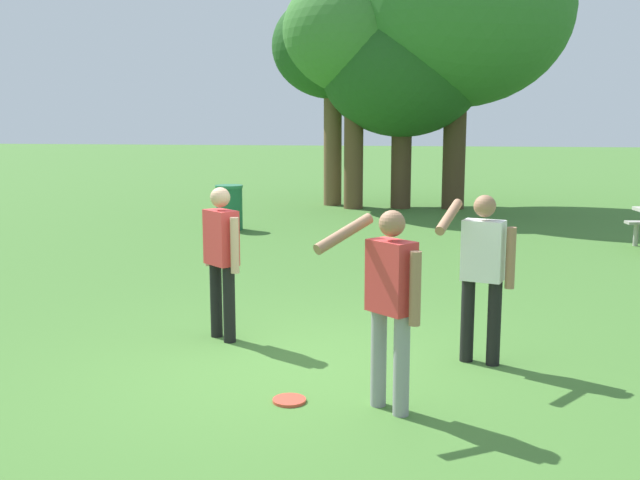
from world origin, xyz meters
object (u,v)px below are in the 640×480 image
(person_bystander, at_px, (482,266))
(trash_can_beside_table, at_px, (229,207))
(frisbee, at_px, (289,400))
(tree_far_right, at_px, (403,66))
(tree_tall_left, at_px, (333,49))
(person_catcher, at_px, (221,253))
(tree_broad_center, at_px, (354,34))
(person_thrower, at_px, (390,295))
(tree_slender_mid, at_px, (458,11))

(person_bystander, relative_size, trash_can_beside_table, 1.71)
(frisbee, height_order, tree_far_right, tree_far_right)
(frisbee, xyz_separation_m, trash_can_beside_table, (-3.22, 9.33, 0.47))
(frisbee, xyz_separation_m, tree_tall_left, (-1.70, 14.29, 4.20))
(tree_far_right, bearing_deg, person_catcher, -95.86)
(person_bystander, bearing_deg, tree_broad_center, 102.18)
(tree_tall_left, distance_m, tree_far_right, 2.00)
(person_catcher, bearing_deg, person_thrower, -41.69)
(frisbee, height_order, tree_tall_left, tree_tall_left)
(person_bystander, height_order, tree_far_right, tree_far_right)
(frisbee, bearing_deg, tree_far_right, 89.19)
(person_catcher, bearing_deg, trash_can_beside_table, 105.64)
(frisbee, distance_m, tree_tall_left, 14.99)
(trash_can_beside_table, xyz_separation_m, tree_tall_left, (1.52, 4.96, 3.73))
(person_thrower, height_order, tree_tall_left, tree_tall_left)
(person_bystander, bearing_deg, frisbee, -142.07)
(person_thrower, distance_m, tree_far_right, 14.21)
(tree_tall_left, relative_size, tree_broad_center, 0.93)
(frisbee, height_order, trash_can_beside_table, trash_can_beside_table)
(frisbee, distance_m, tree_far_right, 14.36)
(tree_broad_center, bearing_deg, tree_far_right, 12.21)
(frisbee, bearing_deg, person_thrower, -3.42)
(person_thrower, bearing_deg, person_bystander, 58.93)
(frisbee, relative_size, tree_slender_mid, 0.04)
(person_catcher, height_order, tree_tall_left, tree_tall_left)
(person_thrower, distance_m, tree_broad_center, 14.23)
(person_thrower, xyz_separation_m, tree_tall_left, (-2.53, 14.34, 3.25))
(frisbee, distance_m, tree_slender_mid, 14.95)
(person_bystander, xyz_separation_m, frisbee, (-1.62, -1.26, -0.95))
(person_bystander, xyz_separation_m, tree_broad_center, (-2.66, 12.34, 3.54))
(tree_tall_left, distance_m, tree_slender_mid, 3.40)
(person_thrower, distance_m, tree_slender_mid, 14.64)
(trash_can_beside_table, height_order, tree_tall_left, tree_tall_left)
(person_catcher, relative_size, trash_can_beside_table, 1.71)
(person_catcher, distance_m, tree_tall_left, 13.09)
(person_thrower, xyz_separation_m, tree_far_right, (-0.63, 13.93, 2.75))
(person_bystander, bearing_deg, tree_slender_mid, 90.21)
(tree_tall_left, bearing_deg, person_bystander, -75.70)
(tree_tall_left, xyz_separation_m, tree_slender_mid, (3.27, -0.31, 0.87))
(tree_slender_mid, bearing_deg, person_catcher, -102.04)
(person_bystander, bearing_deg, tree_tall_left, 104.30)
(person_thrower, xyz_separation_m, person_catcher, (-1.89, 1.68, -0.02))
(tree_slender_mid, bearing_deg, frisbee, -96.42)
(tree_broad_center, xyz_separation_m, tree_slender_mid, (2.62, 0.37, 0.58))
(tree_broad_center, bearing_deg, tree_slender_mid, 8.08)
(frisbee, distance_m, trash_can_beside_table, 9.88)
(trash_can_beside_table, height_order, tree_slender_mid, tree_slender_mid)
(person_thrower, height_order, person_catcher, same)
(person_thrower, relative_size, tree_slender_mid, 0.22)
(trash_can_beside_table, bearing_deg, person_catcher, -74.36)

